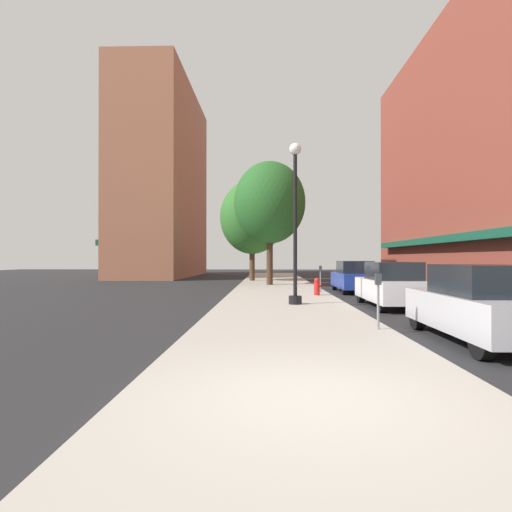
# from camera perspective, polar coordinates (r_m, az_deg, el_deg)

# --- Properties ---
(ground_plane) EXTENTS (90.00, 90.00, 0.00)m
(ground_plane) POSITION_cam_1_polar(r_m,az_deg,el_deg) (23.67, 12.72, -4.66)
(ground_plane) COLOR #232326
(sidewalk_slab) EXTENTS (4.80, 50.00, 0.12)m
(sidewalk_slab) POSITION_cam_1_polar(r_m,az_deg,el_deg) (24.23, 2.90, -4.42)
(sidewalk_slab) COLOR #A8A399
(sidewalk_slab) RESTS_ON ground
(building_far_background) EXTENTS (6.80, 18.00, 18.66)m
(building_far_background) POSITION_cam_1_polar(r_m,az_deg,el_deg) (44.08, -12.34, 9.51)
(building_far_background) COLOR #9E6047
(building_far_background) RESTS_ON ground
(lamppost) EXTENTS (0.48, 0.48, 5.90)m
(lamppost) POSITION_cam_1_polar(r_m,az_deg,el_deg) (15.58, 5.31, 4.87)
(lamppost) COLOR black
(lamppost) RESTS_ON sidewalk_slab
(fire_hydrant) EXTENTS (0.33, 0.26, 0.79)m
(fire_hydrant) POSITION_cam_1_polar(r_m,az_deg,el_deg) (19.44, 8.21, -4.07)
(fire_hydrant) COLOR red
(fire_hydrant) RESTS_ON sidewalk_slab
(parking_meter_near) EXTENTS (0.14, 0.09, 1.31)m
(parking_meter_near) POSITION_cam_1_polar(r_m,az_deg,el_deg) (10.41, 16.14, -4.96)
(parking_meter_near) COLOR slate
(parking_meter_near) RESTS_ON sidewalk_slab
(parking_meter_far) EXTENTS (0.14, 0.09, 1.31)m
(parking_meter_far) POSITION_cam_1_polar(r_m,az_deg,el_deg) (21.10, 8.68, -2.61)
(parking_meter_far) COLOR slate
(parking_meter_far) RESTS_ON sidewalk_slab
(tree_near) EXTENTS (4.84, 4.84, 7.57)m
(tree_near) POSITION_cam_1_polar(r_m,az_deg,el_deg) (32.07, -0.53, 5.23)
(tree_near) COLOR #4C3823
(tree_near) RESTS_ON sidewalk_slab
(tree_mid) EXTENTS (4.53, 4.53, 7.83)m
(tree_mid) POSITION_cam_1_polar(r_m,az_deg,el_deg) (27.07, 1.85, 7.17)
(tree_mid) COLOR #422D1E
(tree_mid) RESTS_ON sidewalk_slab
(car_silver) EXTENTS (1.80, 4.30, 1.66)m
(car_silver) POSITION_cam_1_polar(r_m,az_deg,el_deg) (10.24, 28.14, -5.81)
(car_silver) COLOR black
(car_silver) RESTS_ON ground
(car_white) EXTENTS (1.80, 4.30, 1.66)m
(car_white) POSITION_cam_1_polar(r_m,az_deg,el_deg) (16.29, 17.86, -3.77)
(car_white) COLOR black
(car_white) RESTS_ON ground
(car_blue) EXTENTS (1.80, 4.30, 1.66)m
(car_blue) POSITION_cam_1_polar(r_m,az_deg,el_deg) (22.88, 13.08, -2.78)
(car_blue) COLOR black
(car_blue) RESTS_ON ground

